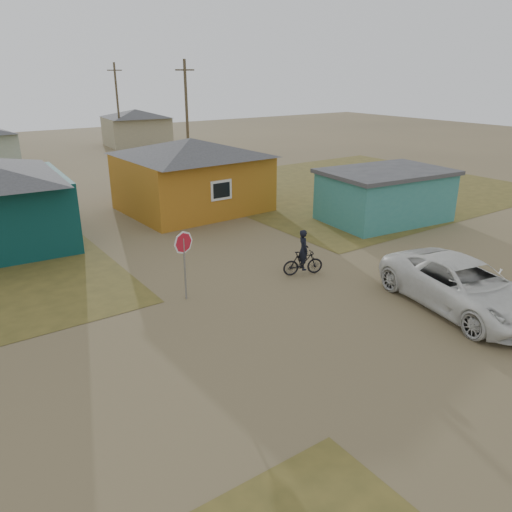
{
  "coord_description": "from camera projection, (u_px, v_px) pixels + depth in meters",
  "views": [
    {
      "loc": [
        -10.14,
        -10.07,
        7.24
      ],
      "look_at": [
        -0.97,
        3.0,
        1.3
      ],
      "focal_mm": 35.0,
      "sensor_mm": 36.0,
      "label": 1
    }
  ],
  "objects": [
    {
      "name": "ground",
      "position": [
        336.0,
        316.0,
        15.71
      ],
      "size": [
        120.0,
        120.0,
        0.0
      ],
      "primitive_type": "plane",
      "color": "brown"
    },
    {
      "name": "utility_pole_near",
      "position": [
        187.0,
        118.0,
        34.64
      ],
      "size": [
        1.4,
        0.2,
        8.0
      ],
      "color": "brown",
      "rests_on": "ground"
    },
    {
      "name": "vehicle",
      "position": [
        463.0,
        286.0,
        15.91
      ],
      "size": [
        3.66,
        6.14,
        1.6
      ],
      "primitive_type": "imported",
      "rotation": [
        0.0,
        0.0,
        -0.18
      ],
      "color": "silver",
      "rests_on": "ground"
    },
    {
      "name": "cyclist",
      "position": [
        303.0,
        258.0,
        18.67
      ],
      "size": [
        1.62,
        0.96,
        1.76
      ],
      "color": "black",
      "rests_on": "ground"
    },
    {
      "name": "grass_ne",
      "position": [
        354.0,
        187.0,
        33.22
      ],
      "size": [
        20.0,
        18.0,
        0.0
      ],
      "primitive_type": "cube",
      "color": "brown",
      "rests_on": "ground"
    },
    {
      "name": "shed_turquoise",
      "position": [
        385.0,
        195.0,
        25.35
      ],
      "size": [
        6.71,
        4.93,
        2.6
      ],
      "color": "#397E76",
      "rests_on": "ground"
    },
    {
      "name": "utility_pole_far",
      "position": [
        118.0,
        106.0,
        47.46
      ],
      "size": [
        1.4,
        0.2,
        8.0
      ],
      "color": "brown",
      "rests_on": "ground"
    },
    {
      "name": "stop_sign",
      "position": [
        184.0,
        249.0,
        16.27
      ],
      "size": [
        0.78,
        0.16,
        2.39
      ],
      "color": "gray",
      "rests_on": "ground"
    },
    {
      "name": "house_beige_east",
      "position": [
        137.0,
        127.0,
        51.13
      ],
      "size": [
        6.95,
        6.05,
        3.6
      ],
      "color": "gray",
      "rests_on": "ground"
    },
    {
      "name": "house_yellow",
      "position": [
        192.0,
        173.0,
        27.09
      ],
      "size": [
        7.72,
        6.76,
        3.9
      ],
      "color": "#A86919",
      "rests_on": "ground"
    }
  ]
}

